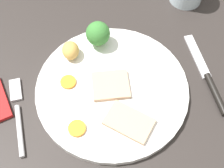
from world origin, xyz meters
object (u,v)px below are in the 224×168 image
(carrot_coin_front, at_px, (68,82))
(fork, at_px, (18,113))
(dinner_plate, at_px, (112,89))
(meat_slice_under, at_px, (111,85))
(broccoli_floret, at_px, (98,34))
(carrot_coin_back, at_px, (77,128))
(meat_slice_main, at_px, (129,122))
(knife, at_px, (208,79))
(roast_potato_left, at_px, (71,50))

(carrot_coin_front, height_order, fork, carrot_coin_front)
(dinner_plate, xyz_separation_m, meat_slice_under, (-0.00, 0.00, 0.01))
(meat_slice_under, distance_m, broccoli_floret, 0.11)
(carrot_coin_front, bearing_deg, carrot_coin_back, -89.63)
(dinner_plate, relative_size, broccoli_floret, 5.26)
(meat_slice_main, height_order, fork, meat_slice_main)
(dinner_plate, height_order, carrot_coin_back, carrot_coin_back)
(meat_slice_under, xyz_separation_m, carrot_coin_back, (-0.07, -0.07, -0.00))
(meat_slice_main, bearing_deg, knife, 18.16)
(roast_potato_left, height_order, fork, roast_potato_left)
(meat_slice_under, relative_size, carrot_coin_back, 2.20)
(dinner_plate, height_order, carrot_coin_front, carrot_coin_front)
(carrot_coin_front, height_order, knife, carrot_coin_front)
(dinner_plate, distance_m, carrot_coin_back, 0.10)
(carrot_coin_front, xyz_separation_m, carrot_coin_back, (0.00, -0.09, 0.00))
(broccoli_floret, bearing_deg, knife, -33.54)
(broccoli_floret, bearing_deg, carrot_coin_front, -133.21)
(meat_slice_main, distance_m, broccoli_floret, 0.18)
(fork, bearing_deg, knife, -93.24)
(roast_potato_left, distance_m, fork, 0.15)
(meat_slice_under, xyz_separation_m, carrot_coin_front, (-0.07, 0.02, -0.00))
(roast_potato_left, relative_size, carrot_coin_front, 1.33)
(carrot_coin_front, height_order, broccoli_floret, broccoli_floret)
(carrot_coin_front, relative_size, fork, 0.19)
(carrot_coin_front, height_order, carrot_coin_back, same)
(carrot_coin_back, height_order, broccoli_floret, broccoli_floret)
(meat_slice_under, height_order, roast_potato_left, roast_potato_left)
(roast_potato_left, bearing_deg, meat_slice_main, -65.75)
(meat_slice_under, height_order, carrot_coin_front, meat_slice_under)
(meat_slice_main, relative_size, meat_slice_under, 1.19)
(carrot_coin_front, relative_size, carrot_coin_back, 0.96)
(dinner_plate, xyz_separation_m, broccoli_floret, (-0.00, 0.10, 0.04))
(dinner_plate, relative_size, carrot_coin_back, 9.32)
(dinner_plate, distance_m, fork, 0.17)
(roast_potato_left, height_order, knife, roast_potato_left)
(knife, bearing_deg, meat_slice_under, 83.91)
(carrot_coin_back, bearing_deg, dinner_plate, 41.32)
(dinner_plate, height_order, broccoli_floret, broccoli_floret)
(dinner_plate, distance_m, carrot_coin_front, 0.08)
(dinner_plate, relative_size, carrot_coin_front, 9.69)
(fork, relative_size, knife, 0.83)
(roast_potato_left, bearing_deg, knife, -23.63)
(broccoli_floret, bearing_deg, fork, -146.46)
(meat_slice_under, bearing_deg, fork, -176.64)
(meat_slice_main, bearing_deg, dinner_plate, 99.37)
(meat_slice_main, distance_m, knife, 0.18)
(knife, bearing_deg, fork, 88.64)
(carrot_coin_back, bearing_deg, broccoli_floret, 67.07)
(knife, bearing_deg, carrot_coin_back, 100.72)
(meat_slice_main, height_order, carrot_coin_front, meat_slice_main)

